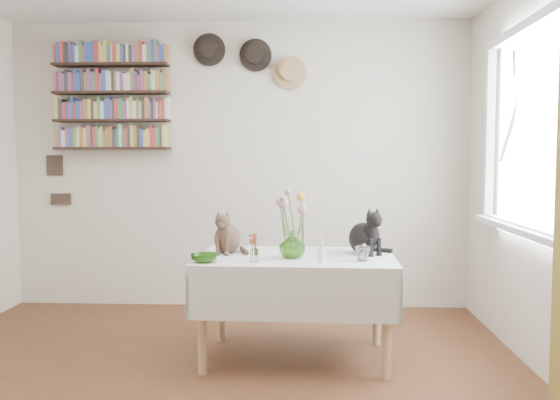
{
  "coord_description": "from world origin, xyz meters",
  "views": [
    {
      "loc": [
        0.6,
        -2.95,
        1.31
      ],
      "look_at": [
        0.43,
        0.76,
        1.05
      ],
      "focal_mm": 38.0,
      "sensor_mm": 36.0,
      "label": 1
    }
  ],
  "objects_px": {
    "flower_vase": "(292,244)",
    "bookshelf_unit": "(112,97)",
    "dining_table": "(296,281)",
    "black_cat": "(363,230)",
    "tabby_cat": "(228,231)"
  },
  "relations": [
    {
      "from": "tabby_cat",
      "to": "black_cat",
      "type": "bearing_deg",
      "value": 10.42
    },
    {
      "from": "dining_table",
      "to": "tabby_cat",
      "type": "relative_size",
      "value": 4.34
    },
    {
      "from": "flower_vase",
      "to": "bookshelf_unit",
      "type": "distance_m",
      "value": 2.38
    },
    {
      "from": "tabby_cat",
      "to": "bookshelf_unit",
      "type": "height_order",
      "value": "bookshelf_unit"
    },
    {
      "from": "dining_table",
      "to": "black_cat",
      "type": "height_order",
      "value": "black_cat"
    },
    {
      "from": "black_cat",
      "to": "flower_vase",
      "type": "xyz_separation_m",
      "value": [
        -0.47,
        -0.21,
        -0.07
      ]
    },
    {
      "from": "black_cat",
      "to": "dining_table",
      "type": "bearing_deg",
      "value": 164.01
    },
    {
      "from": "dining_table",
      "to": "flower_vase",
      "type": "distance_m",
      "value": 0.27
    },
    {
      "from": "black_cat",
      "to": "flower_vase",
      "type": "height_order",
      "value": "black_cat"
    },
    {
      "from": "tabby_cat",
      "to": "flower_vase",
      "type": "relative_size",
      "value": 1.69
    },
    {
      "from": "flower_vase",
      "to": "bookshelf_unit",
      "type": "xyz_separation_m",
      "value": [
        -1.61,
        1.39,
        1.07
      ]
    },
    {
      "from": "tabby_cat",
      "to": "black_cat",
      "type": "xyz_separation_m",
      "value": [
        0.91,
        0.01,
        0.01
      ]
    },
    {
      "from": "dining_table",
      "to": "black_cat",
      "type": "bearing_deg",
      "value": 15.26
    },
    {
      "from": "flower_vase",
      "to": "dining_table",
      "type": "bearing_deg",
      "value": 75.86
    },
    {
      "from": "dining_table",
      "to": "flower_vase",
      "type": "xyz_separation_m",
      "value": [
        -0.02,
        -0.09,
        0.26
      ]
    }
  ]
}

